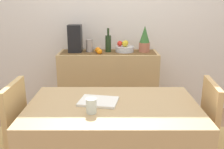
% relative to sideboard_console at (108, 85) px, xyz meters
% --- Properties ---
extents(room_wall_rear, '(6.40, 0.06, 2.70)m').
position_rel_sideboard_console_xyz_m(room_wall_rear, '(0.09, 0.26, 0.92)').
color(room_wall_rear, silver).
rests_on(room_wall_rear, ground).
extents(sideboard_console, '(1.23, 0.42, 0.86)m').
position_rel_sideboard_console_xyz_m(sideboard_console, '(0.00, 0.00, 0.00)').
color(sideboard_console, tan).
rests_on(sideboard_console, ground).
extents(table_runner, '(1.15, 0.32, 0.01)m').
position_rel_sideboard_console_xyz_m(table_runner, '(0.00, 0.00, 0.43)').
color(table_runner, brown).
rests_on(table_runner, sideboard_console).
extents(fruit_bowl, '(0.23, 0.23, 0.07)m').
position_rel_sideboard_console_xyz_m(fruit_bowl, '(0.20, 0.00, 0.47)').
color(fruit_bowl, silver).
rests_on(fruit_bowl, table_runner).
extents(apple_left, '(0.07, 0.07, 0.07)m').
position_rel_sideboard_console_xyz_m(apple_left, '(0.20, -0.02, 0.54)').
color(apple_left, gold).
rests_on(apple_left, fruit_bowl).
extents(apple_rear, '(0.07, 0.07, 0.07)m').
position_rel_sideboard_console_xyz_m(apple_rear, '(0.14, 0.01, 0.54)').
color(apple_rear, red).
rests_on(apple_rear, fruit_bowl).
extents(apple_right, '(0.07, 0.07, 0.07)m').
position_rel_sideboard_console_xyz_m(apple_right, '(0.22, 0.06, 0.54)').
color(apple_right, gold).
rests_on(apple_right, fruit_bowl).
extents(wine_bottle, '(0.07, 0.07, 0.30)m').
position_rel_sideboard_console_xyz_m(wine_bottle, '(-0.00, 0.00, 0.54)').
color(wine_bottle, '#1E3319').
rests_on(wine_bottle, sideboard_console).
extents(coffee_maker, '(0.16, 0.18, 0.34)m').
position_rel_sideboard_console_xyz_m(coffee_maker, '(-0.41, 0.00, 0.60)').
color(coffee_maker, black).
rests_on(coffee_maker, sideboard_console).
extents(ceramic_vase, '(0.09, 0.09, 0.16)m').
position_rel_sideboard_console_xyz_m(ceramic_vase, '(-0.23, 0.00, 0.51)').
color(ceramic_vase, '#9E938E').
rests_on(ceramic_vase, sideboard_console).
extents(potted_plant, '(0.13, 0.13, 0.33)m').
position_rel_sideboard_console_xyz_m(potted_plant, '(0.45, -0.00, 0.59)').
color(potted_plant, '#AF644C').
rests_on(potted_plant, sideboard_console).
extents(orange_loose_mid, '(0.07, 0.07, 0.07)m').
position_rel_sideboard_console_xyz_m(orange_loose_mid, '(-0.13, -0.03, 0.46)').
color(orange_loose_mid, orange).
rests_on(orange_loose_mid, sideboard_console).
extents(orange_loose_end, '(0.07, 0.07, 0.07)m').
position_rel_sideboard_console_xyz_m(orange_loose_end, '(-0.11, -0.12, 0.46)').
color(orange_loose_end, orange).
rests_on(orange_loose_end, sideboard_console).
extents(dining_table, '(1.26, 0.77, 0.74)m').
position_rel_sideboard_console_xyz_m(dining_table, '(0.05, -1.36, -0.06)').
color(dining_table, tan).
rests_on(dining_table, ground).
extents(open_book, '(0.31, 0.26, 0.02)m').
position_rel_sideboard_console_xyz_m(open_book, '(-0.06, -1.32, 0.32)').
color(open_book, white).
rests_on(open_book, dining_table).
extents(coffee_cup, '(0.07, 0.07, 0.10)m').
position_rel_sideboard_console_xyz_m(coffee_cup, '(-0.09, -1.50, 0.36)').
color(coffee_cup, silver).
rests_on(coffee_cup, dining_table).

